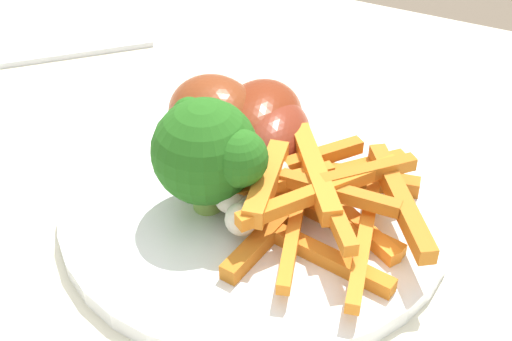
{
  "coord_description": "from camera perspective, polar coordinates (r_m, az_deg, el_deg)",
  "views": [
    {
      "loc": [
        -0.17,
        0.24,
        1.02
      ],
      "look_at": [
        -0.02,
        -0.05,
        0.76
      ],
      "focal_mm": 47.41,
      "sensor_mm": 36.0,
      "label": 1
    }
  ],
  "objects": [
    {
      "name": "chicken_drumstick_near",
      "position": [
        0.46,
        0.27,
        3.95
      ],
      "size": [
        0.08,
        0.14,
        0.04
      ],
      "color": "#591A0C",
      "rests_on": "dinner_plate"
    },
    {
      "name": "dinner_plate",
      "position": [
        0.43,
        0.0,
        -2.72
      ],
      "size": [
        0.25,
        0.25,
        0.01
      ],
      "primitive_type": "cylinder",
      "color": "white",
      "rests_on": "dining_table"
    },
    {
      "name": "broccoli_floret_front",
      "position": [
        0.4,
        -4.04,
        1.7
      ],
      "size": [
        0.07,
        0.07,
        0.07
      ],
      "color": "#87B64D",
      "rests_on": "dinner_plate"
    },
    {
      "name": "fork",
      "position": [
        0.63,
        -17.3,
        9.15
      ],
      "size": [
        0.14,
        0.14,
        0.0
      ],
      "primitive_type": "cube",
      "rotation": [
        0.0,
        0.0,
        0.79
      ],
      "color": "silver",
      "rests_on": "dining_table"
    },
    {
      "name": "carrot_fries_pile",
      "position": [
        0.41,
        5.86,
        -2.22
      ],
      "size": [
        0.13,
        0.14,
        0.04
      ],
      "color": "orange",
      "rests_on": "dinner_plate"
    },
    {
      "name": "chicken_drumstick_far",
      "position": [
        0.44,
        1.24,
        2.44
      ],
      "size": [
        0.06,
        0.13,
        0.04
      ],
      "color": "#5A1A10",
      "rests_on": "dinner_plate"
    },
    {
      "name": "chicken_drumstick_extra",
      "position": [
        0.46,
        -3.34,
        4.46
      ],
      "size": [
        0.12,
        0.09,
        0.05
      ],
      "color": "#5D210F",
      "rests_on": "dinner_plate"
    }
  ]
}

